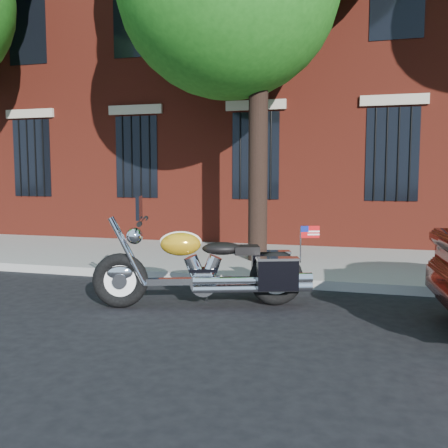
# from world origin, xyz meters

# --- Properties ---
(ground) EXTENTS (120.00, 120.00, 0.00)m
(ground) POSITION_xyz_m (0.00, 0.00, 0.00)
(ground) COLOR black
(ground) RESTS_ON ground
(curb) EXTENTS (40.00, 0.16, 0.15)m
(curb) POSITION_xyz_m (0.00, 1.38, 0.07)
(curb) COLOR gray
(curb) RESTS_ON ground
(sidewalk) EXTENTS (40.00, 3.60, 0.15)m
(sidewalk) POSITION_xyz_m (0.00, 3.26, 0.07)
(sidewalk) COLOR gray
(sidewalk) RESTS_ON ground
(building) EXTENTS (26.00, 10.08, 12.00)m
(building) POSITION_xyz_m (0.00, 10.06, 6.00)
(building) COLOR maroon
(building) RESTS_ON ground
(motorcycle) EXTENTS (2.92, 1.42, 1.49)m
(motorcycle) POSITION_xyz_m (0.47, -0.06, 0.50)
(motorcycle) COLOR black
(motorcycle) RESTS_ON ground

